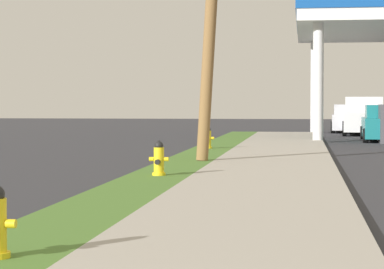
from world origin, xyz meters
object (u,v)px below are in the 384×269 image
at_px(fire_hydrant_second, 159,160).
at_px(fire_hydrant_third, 208,139).
at_px(car_silver_by_near_pump, 348,120).
at_px(car_teal_by_far_pump, 384,125).
at_px(truck_white_at_forecourt, 363,117).

xyz_separation_m(fire_hydrant_second, fire_hydrant_third, (-0.15, 10.37, 0.00)).
xyz_separation_m(car_silver_by_near_pump, car_teal_by_far_pump, (0.98, -10.50, 0.00)).
bearing_deg(car_silver_by_near_pump, car_teal_by_far_pump, -84.66).
distance_m(fire_hydrant_second, fire_hydrant_third, 10.37).
relative_size(fire_hydrant_second, car_teal_by_far_pump, 0.16).
height_order(fire_hydrant_second, truck_white_at_forecourt, truck_white_at_forecourt).
height_order(fire_hydrant_second, fire_hydrant_third, same).
bearing_deg(car_silver_by_near_pump, truck_white_at_forecourt, -80.47).
height_order(fire_hydrant_third, truck_white_at_forecourt, truck_white_at_forecourt).
xyz_separation_m(fire_hydrant_third, car_silver_by_near_pump, (5.75, 19.22, 0.28)).
xyz_separation_m(car_teal_by_far_pump, truck_white_at_forecourt, (-0.41, 7.07, 0.19)).
relative_size(car_teal_by_far_pump, truck_white_at_forecourt, 0.83).
height_order(car_silver_by_near_pump, car_teal_by_far_pump, same).
xyz_separation_m(fire_hydrant_third, car_teal_by_far_pump, (6.73, 8.72, 0.28)).
bearing_deg(fire_hydrant_third, car_silver_by_near_pump, 73.36).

